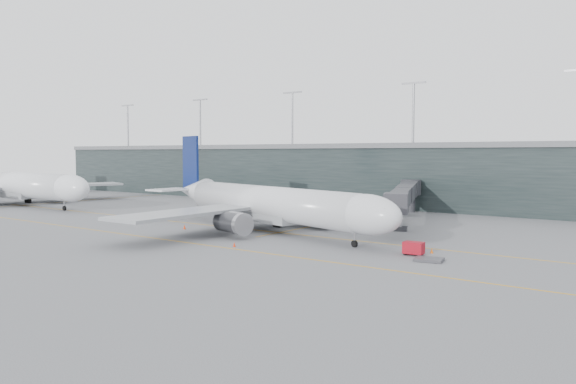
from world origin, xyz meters
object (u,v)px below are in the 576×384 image
Objects in this scene: main_aircraft at (268,204)px; gse_cart at (414,248)px; second_aircraft at (16,185)px; jet_bridge at (419,193)px.

main_aircraft reaches higher than gse_cart.
second_aircraft is at bearing -164.35° from main_aircraft.
jet_bridge is at bearing 77.95° from main_aircraft.
main_aircraft is at bearing 1.88° from second_aircraft.
main_aircraft is 29.14m from gse_cart.
jet_bridge is (14.37, 27.65, 0.74)m from main_aircraft.
jet_bridge is 97.75m from second_aircraft.
jet_bridge is 36.80m from gse_cart.
second_aircraft reaches higher than main_aircraft.
second_aircraft reaches higher than gse_cart.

